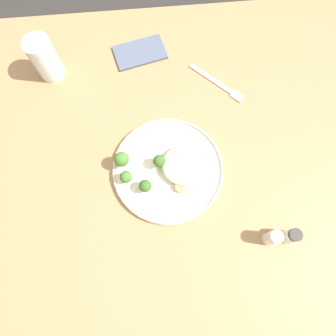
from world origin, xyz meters
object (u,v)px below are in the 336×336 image
Objects in this scene: broccoli_floret_front_edge at (159,161)px; dinner_plate at (168,169)px; seared_scallop_tilted_round at (200,160)px; broccoli_floret_left_leaning at (122,159)px; seared_scallop_tiny_bay at (185,158)px; seared_scallop_on_noodles at (181,186)px; seared_scallop_large_seared at (189,167)px; broccoli_floret_right_tilted at (145,186)px; seared_scallop_half_hidden at (165,167)px; dinner_fork at (218,84)px; folded_napkin at (140,52)px; broccoli_floret_rear_charred at (126,177)px; salt_shaker at (272,238)px; pepper_shaker at (291,236)px; water_glass at (46,61)px.

dinner_plate is at bearing -32.31° from broccoli_floret_front_edge.
dinner_plate is 12.35× the size of seared_scallop_tilted_round.
broccoli_floret_left_leaning reaches higher than seared_scallop_tilted_round.
seared_scallop_tiny_bay is 0.88× the size of seared_scallop_on_noodles.
seared_scallop_large_seared is 0.12m from broccoli_floret_right_tilted.
broccoli_floret_front_edge is 0.09m from broccoli_floret_left_leaning.
seared_scallop_half_hidden is at bearing -10.80° from broccoli_floret_left_leaning.
dinner_fork is 0.98× the size of folded_napkin.
salt_shaker is (0.34, -0.18, -0.00)m from broccoli_floret_rear_charred.
seared_scallop_half_hidden is 0.53× the size of broccoli_floret_rear_charred.
broccoli_floret_rear_charred is 0.42m from pepper_shaker.
water_glass is at bearing 132.19° from broccoli_floret_front_edge.
seared_scallop_tilted_round is 0.25m from dinner_fork.
pepper_shaker reaches higher than seared_scallop_tilted_round.
folded_napkin is at bearing 105.18° from seared_scallop_tiny_bay.
pepper_shaker is (0.28, -0.20, 0.01)m from seared_scallop_half_hidden.
broccoli_floret_front_edge is 0.33m from salt_shaker.
dinner_plate is 0.09m from seared_scallop_tilted_round.
broccoli_floret_left_leaning is (-0.05, 0.07, 0.01)m from broccoli_floret_right_tilted.
broccoli_floret_left_leaning reaches higher than seared_scallop_large_seared.
dinner_plate is 0.46m from water_glass.
seared_scallop_half_hidden is at bearing -34.04° from broccoli_floret_front_edge.
pepper_shaker is at bearing 0.00° from salt_shaker.
salt_shaker reaches higher than seared_scallop_large_seared.
seared_scallop_on_noodles is at bearing -52.41° from broccoli_floret_front_edge.
broccoli_floret_front_edge reaches higher than seared_scallop_large_seared.
seared_scallop_on_noodles is 0.51× the size of pepper_shaker.
salt_shaker reaches higher than seared_scallop_half_hidden.
water_glass reaches higher than broccoli_floret_left_leaning.
seared_scallop_half_hidden is at bearing -47.31° from water_glass.
broccoli_floret_rear_charred is (-0.16, -0.02, 0.02)m from seared_scallop_large_seared.
dinner_fork is at bearing 54.05° from seared_scallop_half_hidden.
seared_scallop_large_seared is 0.35× the size of salt_shaker.
broccoli_floret_left_leaning is 0.86× the size of pepper_shaker.
folded_napkin is (0.26, 0.05, -0.05)m from water_glass.
broccoli_floret_rear_charred is at bearing -80.25° from broccoli_floret_left_leaning.
folded_napkin is (-0.14, 0.36, -0.02)m from seared_scallop_tilted_round.
seared_scallop_large_seared reaches higher than seared_scallop_on_noodles.
seared_scallop_tilted_round is at bearing 5.34° from seared_scallop_half_hidden.
pepper_shaker is at bearing -36.09° from dinner_plate.
broccoli_floret_front_edge is at bearing 167.97° from seared_scallop_large_seared.
seared_scallop_half_hidden is 0.16× the size of folded_napkin.
broccoli_floret_rear_charred is at bearing 151.92° from salt_shaker.
seared_scallop_half_hidden is (-0.06, 0.01, -0.00)m from seared_scallop_large_seared.
broccoli_floret_front_edge is (-0.07, 0.02, 0.02)m from seared_scallop_large_seared.
seared_scallop_on_noodles is 1.45× the size of seared_scallop_tilted_round.
broccoli_floret_left_leaning is at bearing 173.11° from broccoli_floret_front_edge.
broccoli_floret_front_edge is 0.33× the size of dinner_fork.
broccoli_floret_left_leaning is at bearing -141.75° from dinner_fork.
salt_shaker is at bearing 180.00° from pepper_shaker.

